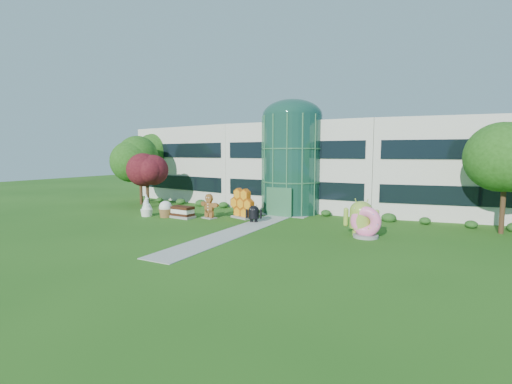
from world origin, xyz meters
The scene contains 14 objects.
ground centered at (0.00, 0.00, 0.00)m, with size 140.00×140.00×0.00m, color #215114.
building centered at (0.00, 18.00, 4.65)m, with size 46.00×15.00×9.30m, color beige, non-canonical shape.
atrium centered at (0.00, 12.00, 4.90)m, with size 6.00×6.00×9.80m, color #194738.
walkway centered at (0.00, 2.00, 0.02)m, with size 2.40×20.00×0.04m, color #9E9E93.
tree_red centered at (-15.50, 7.50, 3.00)m, with size 4.00×4.00×6.00m, color #3F0C14, non-canonical shape.
trees_backdrop centered at (0.00, 13.00, 4.20)m, with size 52.00×8.00×8.40m, color #1E4812, non-canonical shape.
android_green centered at (8.78, 4.18, 1.52)m, with size 2.68×1.78×3.03m, color #90B239, non-canonical shape.
android_black centered at (-0.71, 5.16, 0.87)m, with size 1.54×1.03×1.75m, color black, non-canonical shape.
donut centered at (9.24, 3.78, 1.15)m, with size 2.22×1.07×2.31m, color pink, non-canonical shape.
gingerbread centered at (-5.33, 4.97, 1.16)m, with size 2.52×0.97×2.33m, color brown, non-canonical shape.
ice_cream_sandwich centered at (-7.77, 3.98, 0.56)m, with size 2.49×1.25×1.11m, color black, non-canonical shape.
honeycomb centered at (-2.68, 6.51, 1.26)m, with size 3.21×1.15×2.52m, color orange, non-canonical shape.
froyo centered at (-11.36, 3.10, 1.05)m, with size 1.23×1.23×2.10m, color white, non-canonical shape.
cupcake centered at (-9.33, 3.51, 0.79)m, with size 1.32×1.32×1.58m, color white, non-canonical shape.
Camera 1 is at (14.61, -23.10, 6.07)m, focal length 26.00 mm.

